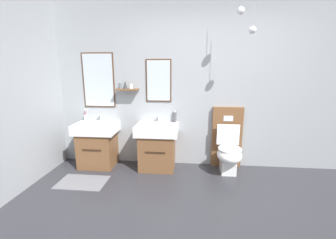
% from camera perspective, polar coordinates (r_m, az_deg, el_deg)
% --- Properties ---
extents(wall_back, '(5.23, 0.63, 2.77)m').
position_cam_1_polar(wall_back, '(3.73, 10.22, 9.27)').
color(wall_back, '#999EA3').
rests_on(wall_back, ground).
extents(bath_mat, '(0.68, 0.44, 0.01)m').
position_cam_1_polar(bath_mat, '(3.58, -20.78, -14.58)').
color(bath_mat, slate).
rests_on(bath_mat, ground).
extents(vanity_sink_left, '(0.67, 0.52, 0.73)m').
position_cam_1_polar(vanity_sink_left, '(3.94, -17.33, -5.70)').
color(vanity_sink_left, brown).
rests_on(vanity_sink_left, ground).
extents(tap_on_left_sink, '(0.03, 0.13, 0.11)m').
position_cam_1_polar(tap_on_left_sink, '(4.01, -16.66, 0.76)').
color(tap_on_left_sink, silver).
rests_on(tap_on_left_sink, vanity_sink_left).
extents(vanity_sink_right, '(0.67, 0.52, 0.73)m').
position_cam_1_polar(vanity_sink_right, '(3.67, -2.70, -6.46)').
color(vanity_sink_right, brown).
rests_on(vanity_sink_right, ground).
extents(tap_on_right_sink, '(0.03, 0.13, 0.11)m').
position_cam_1_polar(tap_on_right_sink, '(3.74, -2.34, 0.48)').
color(tap_on_right_sink, silver).
rests_on(tap_on_right_sink, vanity_sink_right).
extents(toilet, '(0.48, 0.62, 1.00)m').
position_cam_1_polar(toilet, '(3.71, 14.88, -6.92)').
color(toilet, brown).
rests_on(toilet, ground).
extents(toothbrush_cup, '(0.08, 0.07, 0.20)m').
position_cam_1_polar(toothbrush_cup, '(4.10, -19.98, 0.56)').
color(toothbrush_cup, silver).
rests_on(toothbrush_cup, vanity_sink_left).
extents(soap_dispenser, '(0.06, 0.06, 0.20)m').
position_cam_1_polar(soap_dispenser, '(3.71, 1.68, 0.63)').
color(soap_dispenser, '#4C4C51').
rests_on(soap_dispenser, vanity_sink_right).
extents(folded_hand_towel, '(0.22, 0.16, 0.04)m').
position_cam_1_polar(folded_hand_towel, '(3.42, -3.81, -1.55)').
color(folded_hand_towel, white).
rests_on(folded_hand_towel, vanity_sink_right).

